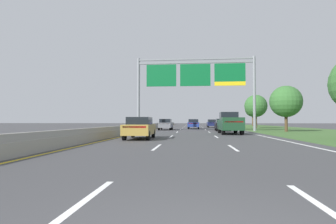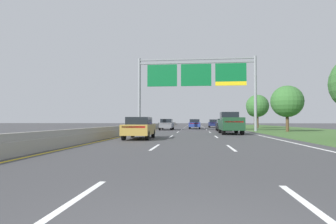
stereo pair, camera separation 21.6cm
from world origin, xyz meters
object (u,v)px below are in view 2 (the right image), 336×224
object	(u,v)px
car_blue_centre_lane_sedan	(195,124)
roadside_tree_mid	(287,101)
car_black_right_lane_sedan	(223,125)
car_grey_left_lane_sedan	(167,124)
car_gold_left_lane_sedan	(139,128)
overhead_sign_gantry	(196,78)
car_navy_right_lane_sedan	(213,123)
roadside_tree_far	(257,106)
pickup_truck_darkgreen	(230,123)
roadside_tree_distant	(255,109)

from	to	relation	value
car_blue_centre_lane_sedan	roadside_tree_mid	xyz separation A→B (m)	(11.02, -10.95, 2.81)
car_black_right_lane_sedan	roadside_tree_mid	size ratio (longest dim) A/B	0.80
car_black_right_lane_sedan	roadside_tree_mid	bearing A→B (deg)	-104.40
car_grey_left_lane_sedan	car_gold_left_lane_sedan	size ratio (longest dim) A/B	0.99
overhead_sign_gantry	roadside_tree_mid	distance (m)	11.29
overhead_sign_gantry	car_navy_right_lane_sedan	xyz separation A→B (m)	(3.48, 19.32, -5.89)
roadside_tree_mid	car_black_right_lane_sedan	bearing A→B (deg)	163.98
overhead_sign_gantry	roadside_tree_mid	world-z (taller)	overhead_sign_gantry
car_blue_centre_lane_sedan	car_navy_right_lane_sedan	bearing A→B (deg)	-20.63
car_blue_centre_lane_sedan	roadside_tree_far	xyz separation A→B (m)	(11.14, 4.76, 3.15)
car_grey_left_lane_sedan	roadside_tree_far	distance (m)	18.71
pickup_truck_darkgreen	car_gold_left_lane_sedan	xyz separation A→B (m)	(-7.52, -8.10, -0.26)
overhead_sign_gantry	car_grey_left_lane_sedan	distance (m)	8.49
car_gold_left_lane_sedan	car_blue_centre_lane_sedan	bearing A→B (deg)	-10.71
overhead_sign_gantry	roadside_tree_distant	size ratio (longest dim) A/B	2.55
overhead_sign_gantry	roadside_tree_distant	xyz separation A→B (m)	(14.01, 31.18, -2.63)
car_navy_right_lane_sedan	roadside_tree_mid	distance (m)	21.62
car_blue_centre_lane_sedan	car_gold_left_lane_sedan	bearing A→B (deg)	172.04
car_gold_left_lane_sedan	car_black_right_lane_sedan	size ratio (longest dim) A/B	1.00
pickup_truck_darkgreen	car_blue_centre_lane_sedan	xyz separation A→B (m)	(-3.52, 16.90, -0.26)
car_grey_left_lane_sedan	roadside_tree_distant	distance (m)	32.54
roadside_tree_mid	roadside_tree_far	world-z (taller)	roadside_tree_far
car_navy_right_lane_sedan	roadside_tree_mid	xyz separation A→B (m)	(7.35, -20.14, 2.81)
overhead_sign_gantry	car_grey_left_lane_sedan	size ratio (longest dim) A/B	3.41
car_gold_left_lane_sedan	roadside_tree_mid	size ratio (longest dim) A/B	0.80
car_grey_left_lane_sedan	roadside_tree_mid	xyz separation A→B (m)	(15.06, -5.24, 2.81)
roadside_tree_far	overhead_sign_gantry	bearing A→B (deg)	-126.34
car_grey_left_lane_sedan	pickup_truck_darkgreen	bearing A→B (deg)	-145.50
roadside_tree_distant	overhead_sign_gantry	bearing A→B (deg)	-114.20
car_gold_left_lane_sedan	roadside_tree_mid	xyz separation A→B (m)	(15.01, 14.06, 2.81)
car_gold_left_lane_sedan	pickup_truck_darkgreen	bearing A→B (deg)	-44.49
car_black_right_lane_sedan	car_gold_left_lane_sedan	bearing A→B (deg)	156.14
car_blue_centre_lane_sedan	roadside_tree_distant	distance (m)	25.60
pickup_truck_darkgreen	roadside_tree_distant	xyz separation A→B (m)	(10.68, 37.95, 3.01)
car_gold_left_lane_sedan	roadside_tree_distant	bearing A→B (deg)	-23.19
pickup_truck_darkgreen	roadside_tree_distant	size ratio (longest dim) A/B	0.92
car_navy_right_lane_sedan	car_black_right_lane_sedan	world-z (taller)	same
overhead_sign_gantry	car_black_right_lane_sedan	bearing A→B (deg)	20.06
car_gold_left_lane_sedan	car_navy_right_lane_sedan	bearing A→B (deg)	-14.26
car_black_right_lane_sedan	roadside_tree_distant	xyz separation A→B (m)	(10.50, 29.89, 3.26)
car_grey_left_lane_sedan	car_blue_centre_lane_sedan	size ratio (longest dim) A/B	1.00
overhead_sign_gantry	car_black_right_lane_sedan	size ratio (longest dim) A/B	3.38
overhead_sign_gantry	roadside_tree_distant	distance (m)	34.28
car_grey_left_lane_sedan	car_navy_right_lane_sedan	distance (m)	16.77
car_gold_left_lane_sedan	roadside_tree_far	world-z (taller)	roadside_tree_far
roadside_tree_far	car_navy_right_lane_sedan	bearing A→B (deg)	149.35
car_gold_left_lane_sedan	car_grey_left_lane_sedan	bearing A→B (deg)	-1.49
car_black_right_lane_sedan	roadside_tree_distant	bearing A→B (deg)	-17.73
car_gold_left_lane_sedan	car_navy_right_lane_sedan	distance (m)	35.05
car_grey_left_lane_sedan	car_gold_left_lane_sedan	xyz separation A→B (m)	(0.05, -19.30, 0.00)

